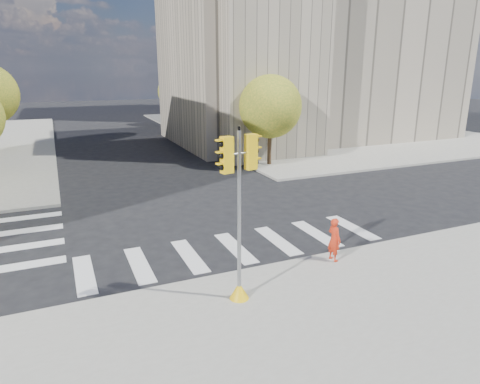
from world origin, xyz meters
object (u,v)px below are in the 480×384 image
lamp_far (195,88)px  photographer (334,239)px  lamp_near (252,95)px  traffic_signal (239,230)px

lamp_far → photographer: 33.27m
lamp_far → photographer: size_ratio=5.32×
lamp_near → lamp_far: size_ratio=1.00×
lamp_near → lamp_far: (0.00, 14.00, 0.00)m
traffic_signal → photographer: bearing=3.7°
lamp_far → lamp_near: bearing=-90.0°
lamp_far → traffic_signal: bearing=-105.8°
lamp_near → traffic_signal: 21.96m
traffic_signal → photographer: traffic_signal is taller
lamp_near → photographer: lamp_near is taller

